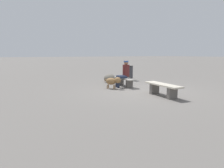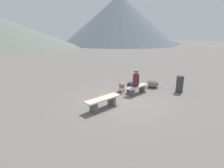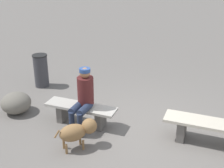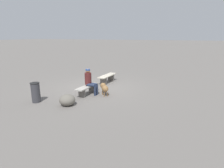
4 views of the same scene
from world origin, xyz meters
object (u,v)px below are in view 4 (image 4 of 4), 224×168
Objects in this scene: dog at (104,88)px; boulder at (67,100)px; bench_left at (107,77)px; seated_person at (90,80)px; trash_bin at (36,92)px; bench_right at (87,89)px.

dog is 1.01× the size of boulder.
seated_person is at bearing 6.99° from bench_left.
seated_person is 1.77m from boulder.
bench_left is at bearing -171.65° from seated_person.
trash_bin is (4.37, -1.44, 0.12)m from bench_left.
trash_bin is 1.32× the size of boulder.
dog is (-0.18, 0.71, -0.36)m from seated_person.
bench_right is at bearing 67.98° from dog.
bench_left is 2.57m from bench_right.
dog is 0.76× the size of trash_bin.
bench_right is 0.45m from seated_person.
seated_person is (2.45, 0.17, 0.41)m from bench_left.
trash_bin is (1.92, -1.61, -0.28)m from seated_person.
bench_left is 1.12× the size of bench_right.
bench_left is at bearing -179.23° from boulder.
bench_right is 2.27× the size of dog.
dog is (-0.29, 0.81, 0.06)m from bench_right.
trash_bin is (1.80, -1.51, 0.14)m from bench_right.
bench_left is at bearing -20.65° from dog.
bench_right is 2.29× the size of boulder.
bench_right is (2.57, 0.07, -0.02)m from bench_left.
trash_bin reaches higher than bench_right.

